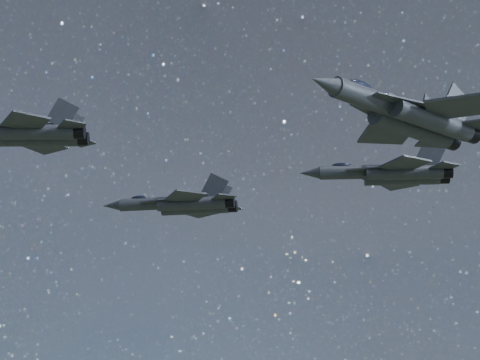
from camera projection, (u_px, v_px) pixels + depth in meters
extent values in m
cube|color=#2C3037|center=(33.00, 132.00, 72.97)|extent=(7.28, 3.31, 1.14)
cylinder|color=#2C3037|center=(34.00, 132.00, 72.01)|extent=(7.46, 3.41, 1.37)
cylinder|color=#2C3037|center=(38.00, 139.00, 73.68)|extent=(7.46, 3.41, 1.37)
cylinder|color=black|center=(78.00, 132.00, 71.97)|extent=(1.45, 1.54, 1.26)
cylinder|color=black|center=(82.00, 139.00, 73.64)|extent=(1.45, 1.54, 1.26)
cube|color=#2C3037|center=(4.00, 137.00, 74.11)|extent=(4.64, 1.40, 0.11)
cube|color=#2C3037|center=(26.00, 122.00, 70.06)|extent=(4.23, 4.53, 0.18)
cube|color=#2C3037|center=(42.00, 145.00, 75.74)|extent=(5.04, 5.00, 0.18)
cube|color=#2C3037|center=(72.00, 126.00, 70.94)|extent=(2.48, 2.61, 0.13)
cube|color=#2C3037|center=(81.00, 142.00, 74.79)|extent=(2.98, 2.98, 0.13)
cube|color=#2C3037|center=(63.00, 114.00, 72.29)|extent=(2.90, 1.23, 3.13)
cube|color=#2C3037|center=(68.00, 123.00, 74.38)|extent=(3.02, 0.76, 3.13)
cylinder|color=#2C3037|center=(149.00, 204.00, 96.52)|extent=(7.17, 4.40, 1.52)
cone|color=#2C3037|center=(112.00, 206.00, 97.21)|extent=(2.69, 2.22, 1.36)
ellipsoid|color=black|center=(140.00, 199.00, 96.91)|extent=(2.53, 1.90, 0.75)
cube|color=#2C3037|center=(190.00, 202.00, 95.76)|extent=(7.86, 4.67, 1.27)
cylinder|color=#2C3037|center=(192.00, 204.00, 94.65)|extent=(8.06, 4.81, 1.52)
cylinder|color=#2C3037|center=(195.00, 208.00, 96.48)|extent=(8.06, 4.81, 1.52)
cylinder|color=black|center=(229.00, 202.00, 93.99)|extent=(1.74, 1.80, 1.40)
cylinder|color=black|center=(232.00, 206.00, 95.83)|extent=(1.74, 1.80, 1.40)
cube|color=#2C3037|center=(161.00, 201.00, 94.99)|extent=(4.73, 3.83, 0.12)
cube|color=#2C3037|center=(166.00, 207.00, 97.46)|extent=(5.17, 2.25, 0.12)
cube|color=#2C3037|center=(186.00, 197.00, 92.55)|extent=(4.19, 4.62, 0.19)
cube|color=#2C3037|center=(198.00, 212.00, 98.77)|extent=(5.53, 5.39, 0.19)
cube|color=#2C3037|center=(224.00, 198.00, 92.92)|extent=(2.45, 2.63, 0.15)
cube|color=#2C3037|center=(230.00, 208.00, 97.13)|extent=(3.28, 3.23, 0.15)
cube|color=#2C3037|center=(215.00, 187.00, 94.58)|extent=(3.02, 1.80, 3.46)
cube|color=#2C3037|center=(219.00, 193.00, 96.86)|extent=(3.24, 1.31, 3.46)
cylinder|color=#2C3037|center=(372.00, 100.00, 66.66)|extent=(8.47, 4.82, 1.78)
cone|color=#2C3037|center=(324.00, 83.00, 63.46)|extent=(3.13, 2.51, 1.59)
ellipsoid|color=black|center=(360.00, 86.00, 66.12)|extent=(2.96, 2.13, 0.88)
cube|color=#2C3037|center=(418.00, 117.00, 70.12)|extent=(9.29, 5.10, 1.48)
cylinder|color=#2C3037|center=(432.00, 120.00, 69.37)|extent=(9.53, 5.25, 1.78)
cylinder|color=#2C3037|center=(412.00, 128.00, 71.08)|extent=(9.53, 5.25, 1.78)
cylinder|color=black|center=(470.00, 133.00, 72.45)|extent=(1.99, 2.08, 1.64)
cylinder|color=black|center=(449.00, 140.00, 74.15)|extent=(1.99, 2.08, 1.64)
cube|color=#2C3037|center=(402.00, 102.00, 66.67)|extent=(6.05, 2.37, 0.14)
cube|color=#2C3037|center=(375.00, 113.00, 68.98)|extent=(5.64, 4.28, 0.14)
cube|color=#2C3037|center=(456.00, 107.00, 67.26)|extent=(6.50, 6.37, 0.23)
cube|color=#2C3037|center=(387.00, 133.00, 73.07)|extent=(5.10, 5.56, 0.23)
cube|color=#2C3037|center=(480.00, 125.00, 71.14)|extent=(3.85, 3.81, 0.17)
cube|color=#2C3037|center=(433.00, 141.00, 75.06)|extent=(2.98, 3.18, 0.17)
cube|color=#2C3037|center=(457.00, 105.00, 71.76)|extent=(3.84, 1.36, 4.05)
cube|color=#2C3037|center=(432.00, 115.00, 73.89)|extent=(3.61, 1.95, 4.05)
cylinder|color=#2C3037|center=(353.00, 172.00, 83.55)|extent=(6.95, 3.65, 1.45)
cone|color=#2C3037|center=(310.00, 173.00, 83.81)|extent=(2.53, 1.97, 1.30)
ellipsoid|color=black|center=(342.00, 166.00, 83.83)|extent=(2.40, 1.65, 0.71)
cube|color=#2C3037|center=(399.00, 172.00, 83.24)|extent=(7.63, 3.85, 1.20)
cylinder|color=#2C3037|center=(404.00, 173.00, 82.21)|extent=(7.82, 3.96, 1.45)
cylinder|color=#2C3037|center=(402.00, 178.00, 83.97)|extent=(7.82, 3.96, 1.45)
cylinder|color=black|center=(446.00, 172.00, 81.96)|extent=(1.58, 1.66, 1.33)
cylinder|color=black|center=(443.00, 177.00, 83.72)|extent=(1.58, 1.66, 1.33)
cube|color=#2C3037|center=(370.00, 169.00, 82.22)|extent=(4.67, 3.33, 0.11)
cube|color=#2C3037|center=(368.00, 177.00, 84.60)|extent=(4.92, 1.72, 0.11)
cube|color=#2C3037|center=(405.00, 164.00, 80.17)|extent=(4.30, 4.65, 0.19)
cube|color=#2C3037|center=(397.00, 183.00, 86.15)|extent=(5.31, 5.24, 0.19)
cube|color=#2C3037|center=(445.00, 166.00, 80.89)|extent=(2.52, 2.67, 0.14)
cube|color=#2C3037|center=(437.00, 179.00, 84.94)|extent=(3.15, 3.12, 0.14)
cube|color=#2C3037|center=(430.00, 155.00, 82.37)|extent=(3.00, 1.46, 3.30)
cube|color=#2C3037|center=(426.00, 163.00, 84.57)|extent=(3.16, 0.97, 3.30)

